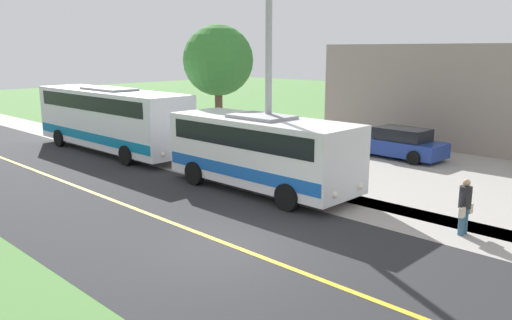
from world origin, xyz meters
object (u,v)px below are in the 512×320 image
(tree_curbside, at_px, (218,61))
(parked_car_near, at_px, (399,144))
(pedestrian_with_bags, at_px, (465,205))
(street_light_pole, at_px, (266,74))
(transit_bus_rear, at_px, (111,117))
(shuttle_bus_front, at_px, (261,149))
(commercial_building, at_px, (510,94))

(tree_curbside, bearing_deg, parked_car_near, 133.11)
(pedestrian_with_bags, bearing_deg, parked_car_near, -141.50)
(tree_curbside, bearing_deg, street_light_pole, 64.95)
(transit_bus_rear, height_order, tree_curbside, tree_curbside)
(transit_bus_rear, relative_size, pedestrian_with_bags, 6.67)
(parked_car_near, height_order, tree_curbside, tree_curbside)
(shuttle_bus_front, relative_size, parked_car_near, 1.71)
(transit_bus_rear, distance_m, commercial_building, 21.50)
(tree_curbside, xyz_separation_m, commercial_building, (-14.00, 8.38, -1.86))
(street_light_pole, height_order, parked_car_near, street_light_pole)
(shuttle_bus_front, distance_m, transit_bus_rear, 10.39)
(shuttle_bus_front, height_order, transit_bus_rear, transit_bus_rear)
(shuttle_bus_front, relative_size, transit_bus_rear, 0.71)
(transit_bus_rear, height_order, pedestrian_with_bags, transit_bus_rear)
(commercial_building, bearing_deg, transit_bus_rear, -38.22)
(street_light_pole, relative_size, tree_curbside, 1.23)
(transit_bus_rear, distance_m, parked_car_near, 14.22)
(pedestrian_with_bags, xyz_separation_m, tree_curbside, (-2.29, -12.74, 3.69))
(shuttle_bus_front, bearing_deg, tree_curbside, -117.42)
(shuttle_bus_front, distance_m, commercial_building, 17.13)
(shuttle_bus_front, bearing_deg, transit_bus_rear, -89.83)
(pedestrian_with_bags, distance_m, street_light_pole, 8.07)
(transit_bus_rear, bearing_deg, tree_curbside, 120.34)
(shuttle_bus_front, bearing_deg, commercial_building, 170.24)
(street_light_pole, xyz_separation_m, tree_curbside, (-2.53, -5.41, 0.33))
(shuttle_bus_front, bearing_deg, parked_car_near, 174.88)
(transit_bus_rear, height_order, parked_car_near, transit_bus_rear)
(street_light_pole, distance_m, tree_curbside, 5.98)
(parked_car_near, relative_size, commercial_building, 0.25)
(shuttle_bus_front, distance_m, parked_car_near, 8.78)
(street_light_pole, xyz_separation_m, parked_car_near, (-8.39, 0.85, -3.53))
(transit_bus_rear, distance_m, tree_curbside, 6.33)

